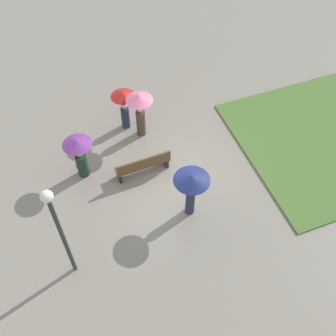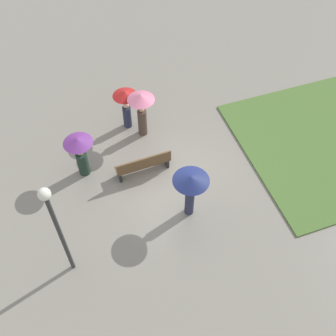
{
  "view_description": "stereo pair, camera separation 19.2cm",
  "coord_description": "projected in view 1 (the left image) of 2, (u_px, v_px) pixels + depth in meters",
  "views": [
    {
      "loc": [
        3.25,
        8.23,
        11.78
      ],
      "look_at": [
        0.24,
        0.28,
        1.03
      ],
      "focal_mm": 45.0,
      "sensor_mm": 36.0,
      "label": 1
    },
    {
      "loc": [
        3.07,
        8.3,
        11.78
      ],
      "look_at": [
        0.24,
        0.28,
        1.03
      ],
      "focal_mm": 45.0,
      "sensor_mm": 36.0,
      "label": 2
    }
  ],
  "objects": [
    {
      "name": "crowd_person_red",
      "position": [
        124.0,
        103.0,
        15.36
      ],
      "size": [
        0.91,
        0.91,
        1.73
      ],
      "rotation": [
        0.0,
        0.0,
        3.14
      ],
      "color": "#282D47",
      "rests_on": "ground_plane"
    },
    {
      "name": "ground_plane",
      "position": [
        172.0,
        178.0,
        14.73
      ],
      "size": [
        90.0,
        90.0,
        0.0
      ],
      "primitive_type": "plane",
      "color": "gray"
    },
    {
      "name": "crowd_person_purple",
      "position": [
        79.0,
        153.0,
        13.97
      ],
      "size": [
        0.99,
        0.99,
        1.75
      ],
      "rotation": [
        0.0,
        0.0,
        2.16
      ],
      "color": "#1E3328",
      "rests_on": "ground_plane"
    },
    {
      "name": "crowd_person_pink",
      "position": [
        140.0,
        107.0,
        15.01
      ],
      "size": [
        0.98,
        0.98,
        1.93
      ],
      "rotation": [
        0.0,
        0.0,
        6.18
      ],
      "color": "#47382D",
      "rests_on": "ground_plane"
    },
    {
      "name": "park_bench",
      "position": [
        143.0,
        165.0,
        14.5
      ],
      "size": [
        1.96,
        0.49,
        0.9
      ],
      "rotation": [
        0.0,
        0.0,
        0.03
      ],
      "color": "brown",
      "rests_on": "ground_plane"
    },
    {
      "name": "crowd_person_navy",
      "position": [
        191.0,
        185.0,
        12.76
      ],
      "size": [
        1.13,
        1.13,
        1.9
      ],
      "rotation": [
        0.0,
        0.0,
        5.77
      ],
      "color": "#282D47",
      "rests_on": "ground_plane"
    },
    {
      "name": "lamp_post",
      "position": [
        58.0,
        224.0,
        10.59
      ],
      "size": [
        0.32,
        0.32,
        3.98
      ],
      "color": "#2D2D30",
      "rests_on": "ground_plane"
    }
  ]
}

